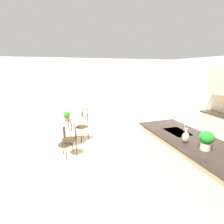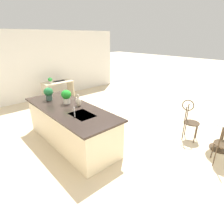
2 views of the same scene
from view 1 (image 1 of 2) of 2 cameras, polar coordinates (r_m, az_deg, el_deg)
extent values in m
plane|color=beige|center=(3.82, 12.24, -22.54)|extent=(40.00, 40.00, 0.00)
cube|color=silver|center=(7.09, -4.69, 7.17)|extent=(0.12, 7.80, 2.70)
cube|color=beige|center=(3.84, 26.47, -15.75)|extent=(2.70, 0.96, 0.88)
cube|color=#2D231E|center=(3.64, 27.32, -9.46)|extent=(2.80, 1.06, 0.04)
cube|color=#B2B5BA|center=(4.01, 21.79, -6.58)|extent=(0.56, 0.40, 0.03)
cylinder|color=#3D2D1E|center=(5.40, -15.98, -10.71)|extent=(0.44, 0.44, 0.03)
cylinder|color=#3D2D1E|center=(5.26, -16.26, -7.14)|extent=(0.07, 0.07, 0.69)
cylinder|color=#B2C6C1|center=(5.14, -16.55, -3.47)|extent=(0.80, 0.80, 0.01)
cylinder|color=#3D2D1E|center=(5.36, -10.65, -8.14)|extent=(0.03, 0.03, 0.45)
cylinder|color=#3D2D1E|center=(5.57, -12.36, -7.31)|extent=(0.03, 0.03, 0.45)
cylinder|color=#3D2D1E|center=(5.51, -8.28, -7.37)|extent=(0.03, 0.03, 0.45)
cylinder|color=#3D2D1E|center=(5.72, -10.04, -6.59)|extent=(0.03, 0.03, 0.45)
cylinder|color=#3D2D1E|center=(5.45, -10.45, -5.06)|extent=(0.51, 0.51, 0.02)
cylinder|color=#3D2D1E|center=(5.37, -8.44, -2.86)|extent=(0.03, 0.03, 0.45)
cylinder|color=#3D2D1E|center=(5.57, -10.10, -2.28)|extent=(0.03, 0.03, 0.45)
torus|color=#3D2D1E|center=(5.41, -9.39, -0.29)|extent=(0.16, 0.26, 0.28)
cylinder|color=#3D2D1E|center=(4.76, -16.76, -11.58)|extent=(0.03, 0.03, 0.45)
cylinder|color=#3D2D1E|center=(4.84, -13.55, -10.92)|extent=(0.03, 0.03, 0.45)
cylinder|color=#3D2D1E|center=(4.52, -15.67, -12.99)|extent=(0.03, 0.03, 0.45)
cylinder|color=#3D2D1E|center=(4.60, -12.30, -12.25)|extent=(0.03, 0.03, 0.45)
cylinder|color=#3D2D1E|center=(4.58, -14.76, -9.29)|extent=(0.47, 0.47, 0.02)
cylinder|color=#3D2D1E|center=(4.33, -15.92, -7.73)|extent=(0.03, 0.03, 0.45)
cylinder|color=#3D2D1E|center=(4.41, -12.69, -7.11)|extent=(0.03, 0.03, 0.45)
torus|color=#3D2D1E|center=(4.29, -14.48, -4.64)|extent=(0.28, 0.10, 0.28)
cylinder|color=#B2B5BA|center=(4.08, 23.92, -4.56)|extent=(0.02, 0.02, 0.22)
cylinder|color=#9E603D|center=(5.20, -15.38, -2.41)|extent=(0.15, 0.15, 0.12)
ellipsoid|color=#347D26|center=(5.16, -15.49, -0.86)|extent=(0.21, 0.21, 0.19)
cylinder|color=beige|center=(3.35, 29.70, -10.30)|extent=(0.17, 0.17, 0.13)
ellipsoid|color=#1C8324|center=(3.28, 30.08, -7.66)|extent=(0.24, 0.24, 0.22)
ellipsoid|color=#BCB29E|center=(3.47, 24.21, -8.04)|extent=(0.13, 0.13, 0.21)
cylinder|color=#BCB29E|center=(3.42, 24.46, -5.81)|extent=(0.04, 0.04, 0.08)
camera|label=2|loc=(7.38, 19.36, 15.51)|focal=29.34mm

